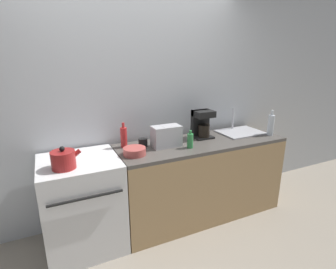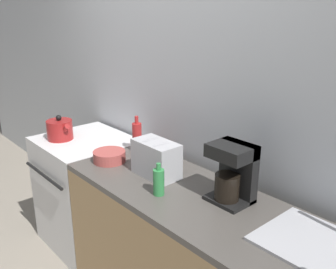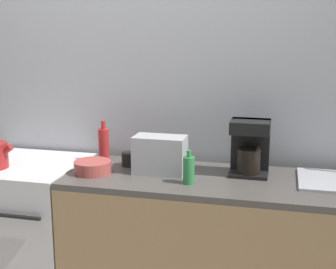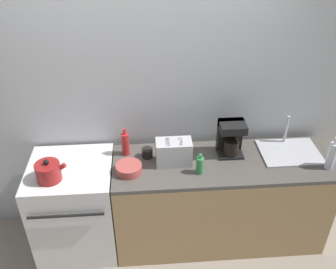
{
  "view_description": "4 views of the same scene",
  "coord_description": "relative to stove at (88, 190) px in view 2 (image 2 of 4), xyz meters",
  "views": [
    {
      "loc": [
        -0.84,
        -2.0,
        1.81
      ],
      "look_at": [
        0.26,
        0.33,
        1.03
      ],
      "focal_mm": 28.0,
      "sensor_mm": 36.0,
      "label": 1
    },
    {
      "loc": [
        1.86,
        -0.98,
        1.87
      ],
      "look_at": [
        0.28,
        0.4,
        1.16
      ],
      "focal_mm": 40.0,
      "sensor_mm": 36.0,
      "label": 2
    },
    {
      "loc": [
        0.92,
        -2.17,
        1.7
      ],
      "look_at": [
        0.29,
        0.33,
        1.13
      ],
      "focal_mm": 50.0,
      "sensor_mm": 36.0,
      "label": 3
    },
    {
      "loc": [
        0.01,
        -2.17,
        2.86
      ],
      "look_at": [
        0.2,
        0.41,
        1.14
      ],
      "focal_mm": 40.0,
      "sensor_mm": 36.0,
      "label": 4
    }
  ],
  "objects": [
    {
      "name": "wall_back",
      "position": [
        0.64,
        0.39,
        0.84
      ],
      "size": [
        8.0,
        0.05,
        2.6
      ],
      "color": "silver",
      "rests_on": "ground_plane"
    },
    {
      "name": "stove",
      "position": [
        0.0,
        0.0,
        0.0
      ],
      "size": [
        0.71,
        0.7,
        0.9
      ],
      "color": "silver",
      "rests_on": "ground_plane"
    },
    {
      "name": "kettle",
      "position": [
        -0.13,
        -0.14,
        0.52
      ],
      "size": [
        0.25,
        0.2,
        0.2
      ],
      "color": "maroon",
      "rests_on": "stove"
    },
    {
      "name": "toaster",
      "position": [
        0.88,
        0.0,
        0.55
      ],
      "size": [
        0.3,
        0.16,
        0.22
      ],
      "color": "#BCBCC1",
      "rests_on": "counter_block"
    },
    {
      "name": "coffee_maker",
      "position": [
        1.38,
        0.11,
        0.6
      ],
      "size": [
        0.22,
        0.19,
        0.32
      ],
      "color": "black",
      "rests_on": "counter_block"
    },
    {
      "name": "sink_tray",
      "position": [
        1.91,
        0.07,
        0.45
      ],
      "size": [
        0.52,
        0.4,
        0.28
      ],
      "color": "#B7B7BC",
      "rests_on": "counter_block"
    },
    {
      "name": "bottle_red",
      "position": [
        0.48,
        0.16,
        0.55
      ],
      "size": [
        0.07,
        0.07,
        0.26
      ],
      "color": "#B72828",
      "rests_on": "counter_block"
    },
    {
      "name": "bottle_green",
      "position": [
        1.08,
        -0.14,
        0.52
      ],
      "size": [
        0.06,
        0.06,
        0.18
      ],
      "color": "#338C47",
      "rests_on": "counter_block"
    },
    {
      "name": "cup_black",
      "position": [
        0.66,
        0.1,
        0.48
      ],
      "size": [
        0.09,
        0.09,
        0.08
      ],
      "color": "black",
      "rests_on": "counter_block"
    },
    {
      "name": "bowl",
      "position": [
        0.5,
        -0.09,
        0.48
      ],
      "size": [
        0.21,
        0.21,
        0.07
      ],
      "color": "#B24C47",
      "rests_on": "counter_block"
    }
  ]
}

